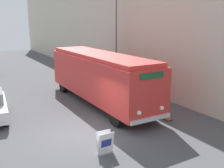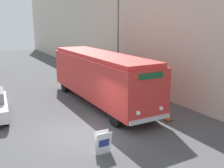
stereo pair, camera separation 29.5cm
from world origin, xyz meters
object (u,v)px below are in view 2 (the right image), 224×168
at_px(streetlamp, 118,29).
at_px(traffic_cone, 168,115).
at_px(vintage_bus, 100,75).
at_px(sign_board, 103,143).

xyz_separation_m(streetlamp, traffic_cone, (-1.50, -7.93, -4.40)).
height_order(vintage_bus, sign_board, vintage_bus).
height_order(sign_board, traffic_cone, sign_board).
xyz_separation_m(sign_board, streetlamp, (6.25, 9.45, 4.23)).
bearing_deg(streetlamp, vintage_bus, -134.60).
bearing_deg(vintage_bus, sign_board, -115.85).
height_order(streetlamp, traffic_cone, streetlamp).
xyz_separation_m(vintage_bus, streetlamp, (3.29, 3.34, 2.82)).
height_order(sign_board, streetlamp, streetlamp).
bearing_deg(streetlamp, traffic_cone, -100.70).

